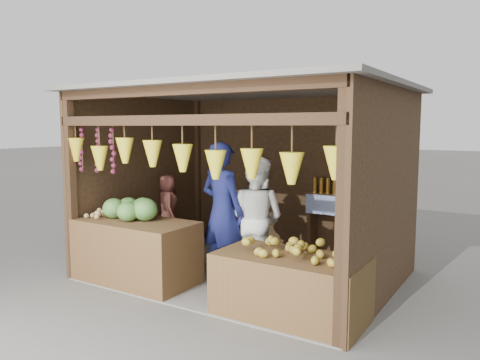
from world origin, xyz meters
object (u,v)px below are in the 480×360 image
at_px(counter_left, 136,251).
at_px(counter_right, 290,287).
at_px(man_standing, 222,211).
at_px(vendor_seated, 168,206).
at_px(woman_standing, 256,219).

xyz_separation_m(counter_left, counter_right, (2.31, 0.02, -0.07)).
relative_size(man_standing, vendor_seated, 1.83).
distance_m(counter_left, man_standing, 1.30).
bearing_deg(counter_left, vendor_seated, 112.55).
relative_size(counter_right, vendor_seated, 1.58).
relative_size(counter_left, man_standing, 0.87).
relative_size(man_standing, woman_standing, 1.12).
height_order(counter_left, counter_right, counter_left).
relative_size(counter_right, man_standing, 0.86).
distance_m(man_standing, woman_standing, 0.48).
xyz_separation_m(woman_standing, vendor_seated, (-1.86, 0.32, -0.04)).
bearing_deg(woman_standing, counter_left, 36.29).
bearing_deg(vendor_seated, man_standing, -158.85).
xyz_separation_m(man_standing, vendor_seated, (-1.46, 0.55, -0.14)).
height_order(counter_right, man_standing, man_standing).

